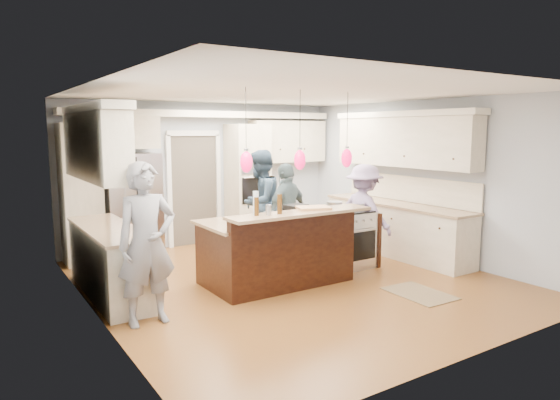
% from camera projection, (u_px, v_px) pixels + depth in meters
% --- Properties ---
extents(ground_plane, '(6.00, 6.00, 0.00)m').
position_uv_depth(ground_plane, '(293.00, 280.00, 7.32)').
color(ground_plane, olive).
rests_on(ground_plane, ground).
extents(room_shell, '(5.54, 6.04, 2.72)m').
position_uv_depth(room_shell, '(293.00, 156.00, 7.07)').
color(room_shell, '#B2BCC6').
rests_on(room_shell, ground).
extents(refrigerator, '(0.90, 0.70, 1.80)m').
position_uv_depth(refrigerator, '(132.00, 206.00, 8.55)').
color(refrigerator, '#B7B7BC').
rests_on(refrigerator, ground).
extents(oven_column, '(0.72, 0.69, 2.30)m').
position_uv_depth(oven_column, '(248.00, 183.00, 9.78)').
color(oven_column, beige).
rests_on(oven_column, ground).
extents(back_upper_cabinets, '(5.30, 0.61, 2.54)m').
position_uv_depth(back_upper_cabinets, '(172.00, 159.00, 8.98)').
color(back_upper_cabinets, beige).
rests_on(back_upper_cabinets, ground).
extents(right_counter_run, '(0.64, 3.10, 2.51)m').
position_uv_depth(right_counter_run, '(398.00, 195.00, 8.74)').
color(right_counter_run, beige).
rests_on(right_counter_run, ground).
extents(left_cabinets, '(0.64, 2.30, 2.51)m').
position_uv_depth(left_cabinets, '(105.00, 217.00, 6.52)').
color(left_cabinets, beige).
rests_on(left_cabinets, ground).
extents(kitchen_island, '(2.10, 1.46, 1.12)m').
position_uv_depth(kitchen_island, '(276.00, 249.00, 7.18)').
color(kitchen_island, black).
rests_on(kitchen_island, ground).
extents(island_range, '(0.82, 0.71, 0.92)m').
position_uv_depth(island_range, '(347.00, 239.00, 8.01)').
color(island_range, '#B7B7BC').
rests_on(island_range, ground).
extents(pendant_lights, '(1.75, 0.15, 1.03)m').
position_uv_depth(pendant_lights, '(300.00, 160.00, 6.51)').
color(pendant_lights, black).
rests_on(pendant_lights, ground).
extents(person_bar_end, '(0.68, 0.46, 1.85)m').
position_uv_depth(person_bar_end, '(147.00, 244.00, 5.58)').
color(person_bar_end, slate).
rests_on(person_bar_end, ground).
extents(person_far_left, '(1.13, 1.05, 1.85)m').
position_uv_depth(person_far_left, '(260.00, 203.00, 8.74)').
color(person_far_left, '#2A3F52').
rests_on(person_far_left, ground).
extents(person_far_right, '(1.05, 0.71, 1.66)m').
position_uv_depth(person_far_right, '(287.00, 214.00, 8.16)').
color(person_far_right, '#496066').
rests_on(person_far_right, ground).
extents(person_range_side, '(0.72, 1.11, 1.63)m').
position_uv_depth(person_range_side, '(364.00, 213.00, 8.27)').
color(person_range_side, '#917DA9').
rests_on(person_range_side, ground).
extents(floor_rug, '(0.64, 0.91, 0.01)m').
position_uv_depth(floor_rug, '(420.00, 294.00, 6.71)').
color(floor_rug, olive).
rests_on(floor_rug, ground).
extents(water_bottle, '(0.08, 0.08, 0.31)m').
position_uv_depth(water_bottle, '(256.00, 203.00, 6.26)').
color(water_bottle, silver).
rests_on(water_bottle, kitchen_island).
extents(beer_bottle_a, '(0.07, 0.07, 0.24)m').
position_uv_depth(beer_bottle_a, '(257.00, 206.00, 6.24)').
color(beer_bottle_a, '#3F250B').
rests_on(beer_bottle_a, kitchen_island).
extents(beer_bottle_b, '(0.08, 0.08, 0.26)m').
position_uv_depth(beer_bottle_b, '(280.00, 204.00, 6.38)').
color(beer_bottle_b, '#3F250B').
rests_on(beer_bottle_b, kitchen_island).
extents(beer_bottle_c, '(0.07, 0.07, 0.27)m').
position_uv_depth(beer_bottle_c, '(256.00, 204.00, 6.31)').
color(beer_bottle_c, '#3F250B').
rests_on(beer_bottle_c, kitchen_island).
extents(drink_can, '(0.08, 0.08, 0.13)m').
position_uv_depth(drink_can, '(268.00, 210.00, 6.29)').
color(drink_can, '#B7B7BC').
rests_on(drink_can, kitchen_island).
extents(cutting_board, '(0.51, 0.44, 0.03)m').
position_uv_depth(cutting_board, '(313.00, 208.00, 6.78)').
color(cutting_board, tan).
rests_on(cutting_board, kitchen_island).
extents(pot_large, '(0.24, 0.24, 0.14)m').
position_uv_depth(pot_large, '(334.00, 206.00, 7.92)').
color(pot_large, '#B7B7BC').
rests_on(pot_large, island_range).
extents(pot_small, '(0.21, 0.21, 0.10)m').
position_uv_depth(pot_small, '(359.00, 206.00, 8.01)').
color(pot_small, '#B7B7BC').
rests_on(pot_small, island_range).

